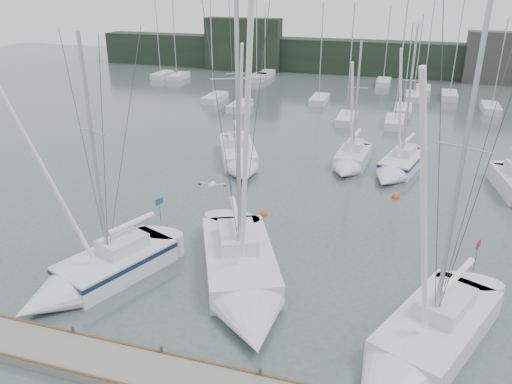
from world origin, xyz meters
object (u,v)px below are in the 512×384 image
at_px(sailboat_mid_c, 350,162).
at_px(buoy_b, 395,198).
at_px(sailboat_near_center, 244,285).
at_px(sailboat_near_right, 415,353).
at_px(sailboat_mid_d, 397,168).
at_px(sailboat_mid_b, 240,160).
at_px(sailboat_near_left, 90,277).
at_px(buoy_a, 264,215).

height_order(sailboat_mid_c, buoy_b, sailboat_mid_c).
xyz_separation_m(sailboat_near_center, sailboat_mid_c, (2.54, 18.53, -0.05)).
height_order(sailboat_near_right, sailboat_mid_d, sailboat_near_right).
bearing_deg(buoy_b, sailboat_mid_b, 168.33).
relative_size(sailboat_near_left, sailboat_mid_b, 1.08).
bearing_deg(buoy_b, sailboat_mid_d, 91.76).
height_order(sailboat_near_right, buoy_a, sailboat_near_right).
relative_size(sailboat_near_left, sailboat_near_right, 0.89).
bearing_deg(buoy_a, sailboat_mid_c, 67.49).
bearing_deg(sailboat_mid_d, buoy_a, -113.82).
height_order(sailboat_near_center, sailboat_mid_b, sailboat_near_center).
bearing_deg(sailboat_near_left, sailboat_mid_d, 77.55).
distance_m(sailboat_mid_b, sailboat_mid_d, 12.05).
relative_size(sailboat_near_center, buoy_a, 31.24).
bearing_deg(sailboat_near_left, sailboat_mid_b, 106.59).
height_order(sailboat_near_center, buoy_a, sailboat_near_center).
relative_size(sailboat_mid_c, sailboat_mid_d, 0.89).
height_order(sailboat_near_center, sailboat_mid_d, sailboat_near_center).
distance_m(sailboat_near_right, buoy_a, 14.40).
bearing_deg(buoy_a, sailboat_near_left, -119.62).
relative_size(sailboat_mid_c, buoy_a, 19.19).
distance_m(sailboat_mid_d, buoy_b, 4.58).
xyz_separation_m(sailboat_near_left, sailboat_near_right, (15.02, -0.89, -0.02)).
xyz_separation_m(sailboat_mid_b, buoy_a, (4.18, -7.69, -0.58)).
bearing_deg(buoy_b, buoy_a, -146.36).
relative_size(sailboat_near_center, sailboat_near_right, 1.17).
relative_size(sailboat_near_right, sailboat_mid_b, 1.21).
bearing_deg(sailboat_near_left, sailboat_near_right, 18.23).
bearing_deg(sailboat_mid_c, sailboat_near_left, -111.94).
distance_m(sailboat_mid_b, sailboat_mid_c, 8.59).
height_order(sailboat_near_left, buoy_b, sailboat_near_left).
distance_m(sailboat_near_left, sailboat_mid_c, 22.33).
bearing_deg(buoy_a, sailboat_near_right, -49.88).
relative_size(sailboat_near_right, sailboat_mid_d, 1.23).
bearing_deg(buoy_a, sailboat_near_center, -79.62).
xyz_separation_m(sailboat_near_center, sailboat_mid_b, (-5.76, 16.30, -0.00)).
relative_size(buoy_a, buoy_b, 0.98).
xyz_separation_m(sailboat_near_right, sailboat_mid_c, (-5.16, 20.93, -0.02)).
distance_m(sailboat_mid_d, buoy_a, 12.44).
xyz_separation_m(sailboat_near_center, buoy_b, (6.26, 13.81, -0.59)).
height_order(sailboat_near_left, sailboat_mid_b, sailboat_near_left).
relative_size(sailboat_mid_b, buoy_a, 22.13).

